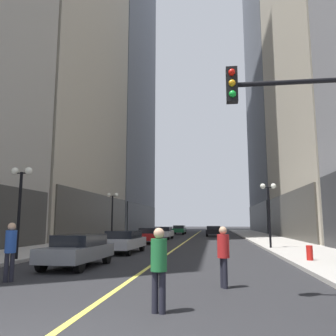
{
  "coord_description": "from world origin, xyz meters",
  "views": [
    {
      "loc": [
        2.69,
        -4.61,
        1.84
      ],
      "look_at": [
        -2.32,
        33.68,
        7.84
      ],
      "focal_mm": 37.13,
      "sensor_mm": 36.0,
      "label": 1
    }
  ],
  "objects_px": {
    "street_lamp_left_near": "(20,192)",
    "fire_hydrant_right": "(310,255)",
    "street_lamp_left_far": "(112,206)",
    "pedestrian_in_red_jacket": "(223,252)",
    "car_black": "(214,231)",
    "pedestrian_in_blue_hoodie": "(10,247)",
    "car_silver": "(123,241)",
    "car_white": "(163,232)",
    "traffic_light_near_right": "(327,140)",
    "car_grey": "(78,249)",
    "car_red": "(149,235)",
    "pedestrian_in_green_parka": "(159,263)",
    "street_lamp_right_mid": "(269,201)",
    "car_green": "(179,229)"
  },
  "relations": [
    {
      "from": "car_black",
      "to": "street_lamp_left_far",
      "type": "relative_size",
      "value": 0.91
    },
    {
      "from": "car_grey",
      "to": "pedestrian_in_green_parka",
      "type": "bearing_deg",
      "value": -56.66
    },
    {
      "from": "car_grey",
      "to": "traffic_light_near_right",
      "type": "bearing_deg",
      "value": -34.76
    },
    {
      "from": "car_red",
      "to": "street_lamp_left_far",
      "type": "height_order",
      "value": "street_lamp_left_far"
    },
    {
      "from": "car_black",
      "to": "car_grey",
      "type": "bearing_deg",
      "value": -99.82
    },
    {
      "from": "car_white",
      "to": "pedestrian_in_green_parka",
      "type": "distance_m",
      "value": 30.64
    },
    {
      "from": "car_green",
      "to": "street_lamp_left_near",
      "type": "height_order",
      "value": "street_lamp_left_near"
    },
    {
      "from": "pedestrian_in_green_parka",
      "to": "pedestrian_in_red_jacket",
      "type": "relative_size",
      "value": 1.01
    },
    {
      "from": "pedestrian_in_red_jacket",
      "to": "car_grey",
      "type": "bearing_deg",
      "value": 146.9
    },
    {
      "from": "car_red",
      "to": "traffic_light_near_right",
      "type": "relative_size",
      "value": 0.76
    },
    {
      "from": "car_grey",
      "to": "fire_hydrant_right",
      "type": "relative_size",
      "value": 5.3
    },
    {
      "from": "street_lamp_left_far",
      "to": "pedestrian_in_red_jacket",
      "type": "bearing_deg",
      "value": -65.37
    },
    {
      "from": "car_grey",
      "to": "pedestrian_in_red_jacket",
      "type": "bearing_deg",
      "value": -33.1
    },
    {
      "from": "car_green",
      "to": "car_white",
      "type": "bearing_deg",
      "value": -90.84
    },
    {
      "from": "car_black",
      "to": "pedestrian_in_blue_hoodie",
      "type": "relative_size",
      "value": 2.21
    },
    {
      "from": "traffic_light_near_right",
      "to": "fire_hydrant_right",
      "type": "bearing_deg",
      "value": 79.34
    },
    {
      "from": "car_red",
      "to": "pedestrian_in_blue_hoodie",
      "type": "bearing_deg",
      "value": -92.05
    },
    {
      "from": "car_white",
      "to": "street_lamp_right_mid",
      "type": "distance_m",
      "value": 16.44
    },
    {
      "from": "car_red",
      "to": "pedestrian_in_green_parka",
      "type": "distance_m",
      "value": 23.37
    },
    {
      "from": "car_silver",
      "to": "street_lamp_right_mid",
      "type": "relative_size",
      "value": 1.03
    },
    {
      "from": "car_grey",
      "to": "pedestrian_in_blue_hoodie",
      "type": "height_order",
      "value": "pedestrian_in_blue_hoodie"
    },
    {
      "from": "car_green",
      "to": "street_lamp_left_far",
      "type": "bearing_deg",
      "value": -99.84
    },
    {
      "from": "car_black",
      "to": "traffic_light_near_right",
      "type": "distance_m",
      "value": 37.79
    },
    {
      "from": "street_lamp_left_near",
      "to": "pedestrian_in_red_jacket",
      "type": "bearing_deg",
      "value": -28.88
    },
    {
      "from": "traffic_light_near_right",
      "to": "car_red",
      "type": "bearing_deg",
      "value": 110.71
    },
    {
      "from": "pedestrian_in_green_parka",
      "to": "street_lamp_right_mid",
      "type": "height_order",
      "value": "street_lamp_right_mid"
    },
    {
      "from": "car_green",
      "to": "traffic_light_near_right",
      "type": "bearing_deg",
      "value": -79.98
    },
    {
      "from": "car_black",
      "to": "street_lamp_left_far",
      "type": "xyz_separation_m",
      "value": [
        -9.02,
        -15.28,
        2.54
      ]
    },
    {
      "from": "pedestrian_in_red_jacket",
      "to": "street_lamp_left_far",
      "type": "distance_m",
      "value": 22.53
    },
    {
      "from": "car_grey",
      "to": "pedestrian_in_green_parka",
      "type": "distance_m",
      "value": 8.07
    },
    {
      "from": "car_silver",
      "to": "traffic_light_near_right",
      "type": "bearing_deg",
      "value": -56.86
    },
    {
      "from": "car_grey",
      "to": "pedestrian_in_red_jacket",
      "type": "xyz_separation_m",
      "value": [
        5.83,
        -3.8,
        0.28
      ]
    },
    {
      "from": "traffic_light_near_right",
      "to": "car_silver",
      "type": "bearing_deg",
      "value": 123.14
    },
    {
      "from": "car_red",
      "to": "car_black",
      "type": "xyz_separation_m",
      "value": [
        5.56,
        15.65,
        0.0
      ]
    },
    {
      "from": "car_grey",
      "to": "car_white",
      "type": "distance_m",
      "value": 23.6
    },
    {
      "from": "pedestrian_in_red_jacket",
      "to": "traffic_light_near_right",
      "type": "height_order",
      "value": "traffic_light_near_right"
    },
    {
      "from": "street_lamp_left_near",
      "to": "fire_hydrant_right",
      "type": "relative_size",
      "value": 5.54
    },
    {
      "from": "pedestrian_in_blue_hoodie",
      "to": "car_red",
      "type": "bearing_deg",
      "value": 87.95
    },
    {
      "from": "traffic_light_near_right",
      "to": "street_lamp_left_far",
      "type": "relative_size",
      "value": 1.28
    },
    {
      "from": "car_grey",
      "to": "street_lamp_right_mid",
      "type": "relative_size",
      "value": 0.96
    },
    {
      "from": "car_silver",
      "to": "car_white",
      "type": "bearing_deg",
      "value": 90.1
    },
    {
      "from": "pedestrian_in_green_parka",
      "to": "street_lamp_left_near",
      "type": "height_order",
      "value": "street_lamp_left_near"
    },
    {
      "from": "traffic_light_near_right",
      "to": "fire_hydrant_right",
      "type": "xyz_separation_m",
      "value": [
        1.55,
        8.23,
        -3.34
      ]
    },
    {
      "from": "car_white",
      "to": "car_silver",
      "type": "bearing_deg",
      "value": -89.9
    },
    {
      "from": "car_red",
      "to": "car_black",
      "type": "distance_m",
      "value": 16.6
    },
    {
      "from": "car_grey",
      "to": "car_white",
      "type": "relative_size",
      "value": 0.99
    },
    {
      "from": "pedestrian_in_blue_hoodie",
      "to": "street_lamp_left_near",
      "type": "height_order",
      "value": "street_lamp_left_near"
    },
    {
      "from": "pedestrian_in_red_jacket",
      "to": "traffic_light_near_right",
      "type": "distance_m",
      "value": 4.13
    },
    {
      "from": "car_grey",
      "to": "street_lamp_left_near",
      "type": "relative_size",
      "value": 0.96
    },
    {
      "from": "car_silver",
      "to": "fire_hydrant_right",
      "type": "xyz_separation_m",
      "value": [
        9.63,
        -4.14,
        -0.32
      ]
    }
  ]
}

